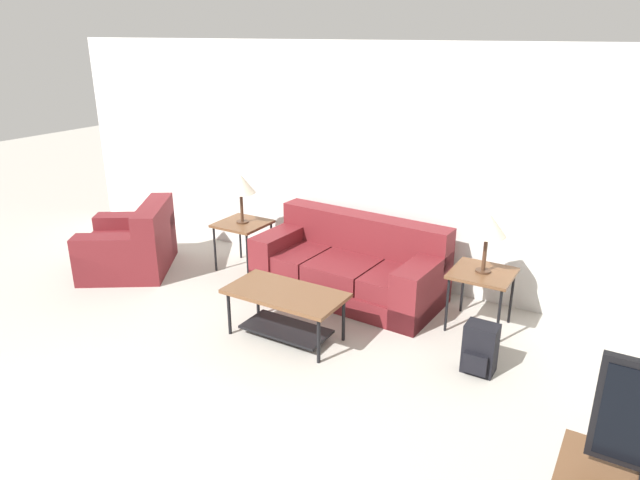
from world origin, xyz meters
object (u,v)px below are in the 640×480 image
Objects in this scene: side_table_left at (243,227)px; table_lamp_left at (241,184)px; coffee_table at (285,304)px; couch at (350,268)px; side_table_right at (482,277)px; backpack at (480,349)px; armchair at (131,247)px; table_lamp_right at (488,225)px.

table_lamp_left reaches higher than side_table_left.
side_table_left is at bearing 140.65° from coffee_table.
couch is 3.54× the size of side_table_right.
coffee_table reaches higher than backpack.
couch is 1.46× the size of armchair.
table_lamp_left is (-1.35, 1.11, 0.69)m from coffee_table.
coffee_table is at bearing -9.20° from armchair.
couch is at bearing 178.77° from side_table_right.
armchair is at bearing 170.80° from coffee_table.
armchair is at bearing -169.81° from table_lamp_right.
side_table_left is (-1.35, 1.11, 0.18)m from coffee_table.
couch reaches higher than side_table_right.
table_lamp_left is at bearing -178.78° from couch.
table_lamp_left is 2.83m from table_lamp_right.
armchair is 1.28× the size of coffee_table.
table_lamp_right is at bearing 106.65° from backpack.
armchair is 2.40× the size of table_lamp_right.
table_lamp_left is 1.00× the size of table_lamp_right.
side_table_right is (2.83, 0.00, 0.00)m from side_table_left.
backpack is at bearing -73.35° from table_lamp_right.
couch is 3.54× the size of side_table_left.
side_table_right reaches higher than backpack.
coffee_table is 1.88m from table_lamp_left.
side_table_left is at bearing 32.41° from armchair.
side_table_left is at bearing -180.00° from table_lamp_right.
side_table_right is at bearing 0.00° from side_table_left.
table_lamp_left is (0.00, 0.00, 0.51)m from side_table_left.
side_table_right is at bearing -63.43° from table_lamp_right.
couch is at bearing 154.26° from backpack.
couch is 1.86× the size of coffee_table.
table_lamp_right reaches higher than backpack.
coffee_table is 1.90× the size of side_table_left.
armchair is at bearing -147.59° from table_lamp_left.
coffee_table is 1.97m from table_lamp_right.
coffee_table is 1.74m from backpack.
armchair is at bearing 179.31° from backpack.
backpack is at bearing -13.97° from table_lamp_left.
coffee_table is at bearing -39.35° from side_table_left.
side_table_right is 0.99× the size of table_lamp_left.
coffee_table is at bearing -93.20° from couch.
table_lamp_right is at bearing 0.00° from table_lamp_left.
table_lamp_right is (1.48, 1.11, 0.69)m from coffee_table.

